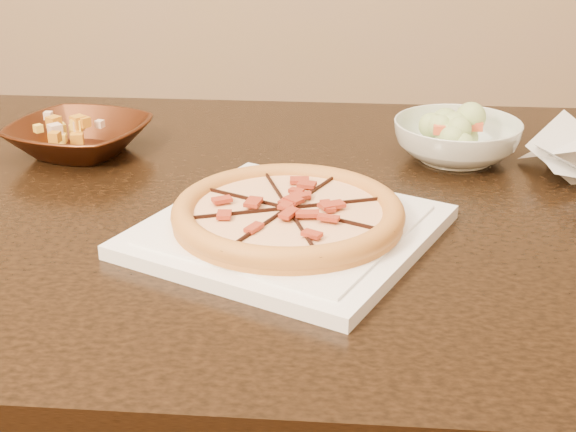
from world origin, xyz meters
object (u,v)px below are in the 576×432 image
at_px(plate, 288,230).
at_px(bronze_bowl, 80,138).
at_px(dining_table, 217,253).
at_px(pizza, 288,213).
at_px(salad_bowl, 457,141).

height_order(plate, bronze_bowl, bronze_bowl).
distance_m(dining_table, bronze_bowl, 0.31).
distance_m(pizza, salad_bowl, 0.39).
distance_m(bronze_bowl, salad_bowl, 0.60).
xyz_separation_m(dining_table, pizza, (0.12, -0.13, 0.13)).
relative_size(dining_table, salad_bowl, 7.69).
relative_size(dining_table, pizza, 5.27).
bearing_deg(bronze_bowl, plate, -37.90).
bearing_deg(salad_bowl, dining_table, -152.42).
distance_m(plate, bronze_bowl, 0.46).
distance_m(dining_table, pizza, 0.21).
height_order(dining_table, salad_bowl, salad_bowl).
bearing_deg(plate, salad_bowl, 52.91).
xyz_separation_m(bronze_bowl, salad_bowl, (0.60, 0.03, 0.01)).
xyz_separation_m(dining_table, salad_bowl, (0.35, 0.19, 0.12)).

